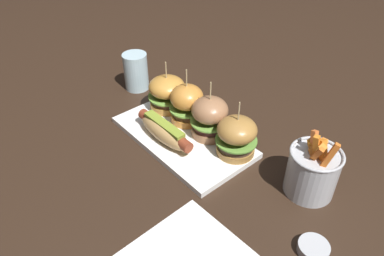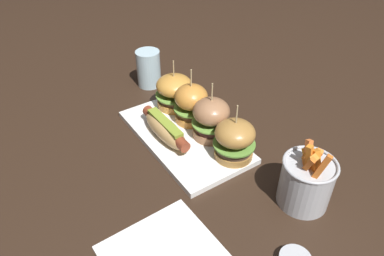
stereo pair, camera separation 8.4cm
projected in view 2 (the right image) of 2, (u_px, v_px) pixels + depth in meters
The scene contains 9 objects.
ground_plane at pixel (184, 138), 0.90m from camera, with size 3.00×3.00×0.00m, color black.
platter_main at pixel (184, 136), 0.90m from camera, with size 0.35×0.19×0.01m, color white.
hot_dog at pixel (165, 129), 0.86m from camera, with size 0.18×0.05×0.05m.
slider_far_left at pixel (174, 91), 0.96m from camera, with size 0.10×0.10×0.13m.
slider_center_left at pixel (191, 103), 0.91m from camera, with size 0.09×0.09×0.15m.
slider_center_right at pixel (211, 118), 0.85m from camera, with size 0.09×0.09×0.15m.
slider_far_right at pixel (234, 139), 0.80m from camera, with size 0.10×0.10×0.14m.
fries_bucket at pixel (306, 181), 0.70m from camera, with size 0.11×0.11×0.15m.
water_glass at pixel (149, 68), 1.07m from camera, with size 0.07×0.07×0.11m, color silver.
Camera 2 is at (0.59, -0.37, 0.57)m, focal length 33.93 mm.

